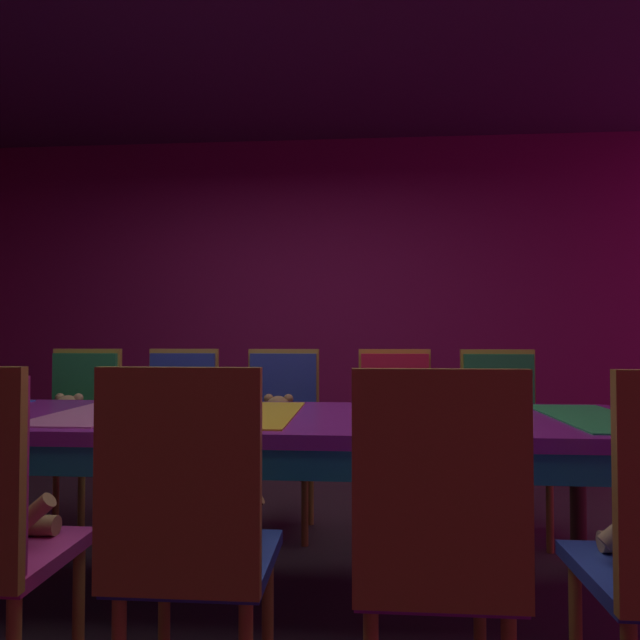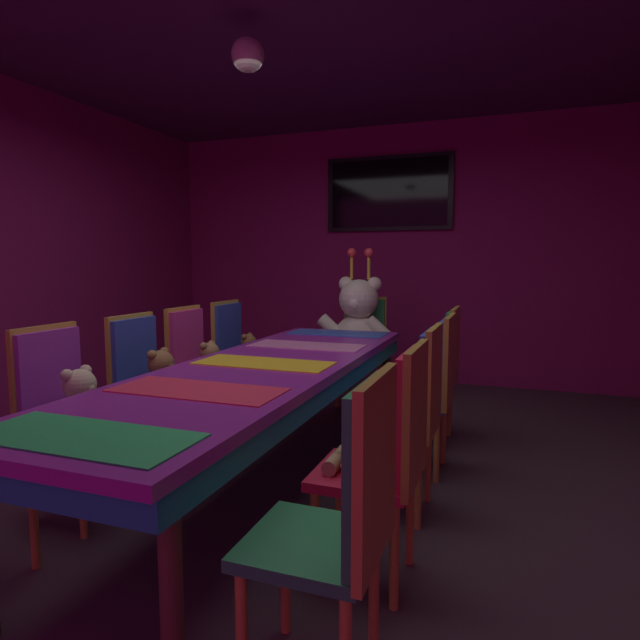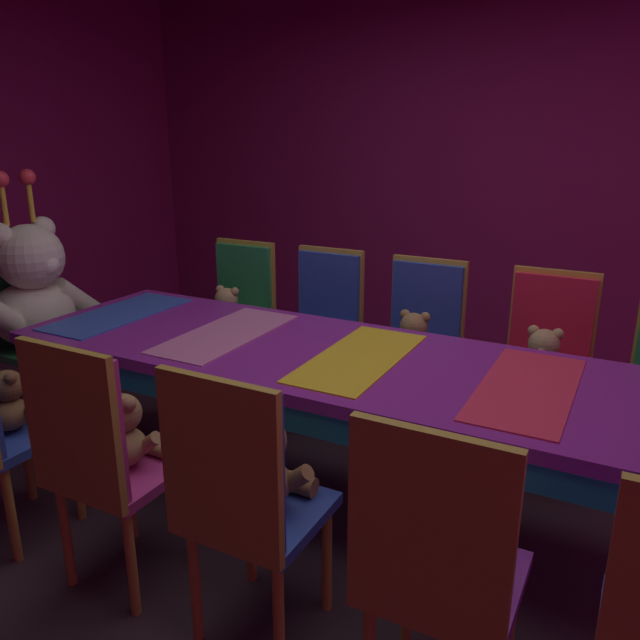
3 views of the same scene
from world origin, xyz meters
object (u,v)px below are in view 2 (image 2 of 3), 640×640
chair_left_3 (193,360)px  chair_left_1 (59,402)px  teddy_left_1 (81,404)px  king_teddy_bear (358,322)px  teddy_left_4 (249,352)px  chair_right_3 (436,378)px  chair_left_2 (142,377)px  throne_chair (363,338)px  teddy_left_2 (162,379)px  wall_tv (389,193)px  teddy_right_1 (360,440)px  chair_right_4 (443,361)px  teddy_right_4 (423,362)px  chair_left_4 (234,348)px  teddy_left_3 (211,364)px  teddy_right_2 (390,402)px  chair_right_1 (395,441)px  chair_right_2 (418,401)px  banquet_table (264,378)px  chair_right_0 (350,502)px  pendant_light (248,55)px

chair_left_3 → chair_left_1: bearing=-90.2°
teddy_left_1 → king_teddy_bear: 2.65m
teddy_left_4 → chair_right_3: (1.60, -0.60, 0.03)m
chair_left_2 → throne_chair: same height
teddy_left_2 → wall_tv: size_ratio=0.25×
teddy_right_1 → chair_right_3: (0.14, 1.23, 0.01)m
throne_chair → king_teddy_bear: 0.25m
chair_right_4 → teddy_right_4: size_ratio=3.28×
teddy_left_2 → teddy_right_4: 1.83m
chair_left_4 → teddy_right_1: bearing=-48.8°
chair_left_3 → wall_tv: bearing=71.0°
chair_right_3 → throne_chair: 1.73m
teddy_left_1 → chair_right_3: 2.00m
chair_left_1 → teddy_left_3: bearing=83.1°
throne_chair → teddy_right_4: bearing=37.3°
teddy_right_2 → chair_left_3: bearing=-20.2°
chair_right_1 → chair_right_2: (-0.02, 0.64, 0.00)m
teddy_left_3 → throne_chair: size_ratio=0.31×
banquet_table → teddy_left_4: 1.42m
chair_right_3 → teddy_right_1: bearing=83.6°
teddy_right_1 → chair_right_2: (0.13, 0.64, 0.01)m
chair_left_2 → wall_tv: bearing=74.7°
teddy_right_1 → chair_right_2: 0.65m
chair_left_1 → chair_right_2: 1.84m
chair_left_2 → teddy_left_4: size_ratio=3.54×
wall_tv → teddy_left_2: bearing=-102.7°
chair_left_3 → king_teddy_bear: 1.60m
chair_right_0 → chair_right_2: size_ratio=1.00×
chair_right_0 → chair_right_1: size_ratio=1.00×
king_teddy_bear → pendant_light: (-0.26, -1.58, 1.78)m
chair_right_1 → teddy_right_2: chair_right_1 is taller
chair_left_2 → teddy_right_1: chair_left_2 is taller
chair_left_1 → throne_chair: 2.85m
chair_right_0 → teddy_right_4: chair_right_0 is taller
chair_left_1 → chair_right_4: size_ratio=1.00×
chair_left_1 → pendant_light: 2.26m
chair_right_2 → king_teddy_bear: (-0.86, 1.92, 0.17)m
teddy_right_2 → throne_chair: 2.21m
chair_right_4 → teddy_left_2: bearing=37.1°
banquet_table → pendant_light: pendant_light is taller
banquet_table → chair_left_1: chair_left_1 is taller
chair_right_0 → chair_right_4: same height
teddy_right_1 → wall_tv: wall_tv is taller
throne_chair → teddy_right_1: bearing=15.1°
teddy_left_3 → teddy_right_1: 1.89m
chair_right_1 → chair_right_2: bearing=-88.4°
chair_left_2 → chair_right_2: same height
throne_chair → pendant_light: bearing=-8.3°
chair_right_4 → pendant_light: pendant_light is taller
chair_right_2 → king_teddy_bear: king_teddy_bear is taller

